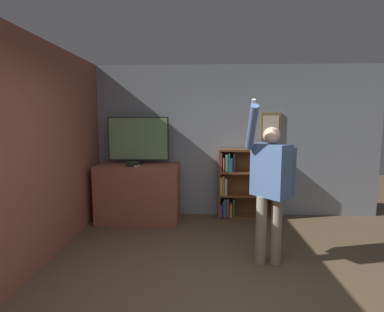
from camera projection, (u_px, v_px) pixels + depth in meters
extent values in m
cube|color=gray|center=(210.00, 141.00, 5.42)|extent=(6.06, 0.06, 2.70)
cube|color=olive|center=(271.00, 126.00, 5.30)|extent=(0.35, 0.02, 0.47)
cube|color=beige|center=(271.00, 126.00, 5.28)|extent=(0.27, 0.01, 0.37)
cube|color=#93513D|center=(59.00, 149.00, 4.00)|extent=(0.06, 4.53, 2.70)
cube|color=#93513D|center=(139.00, 192.00, 5.17)|extent=(1.38, 0.69, 0.98)
cylinder|color=black|center=(139.00, 163.00, 5.18)|extent=(0.22, 0.22, 0.03)
cylinder|color=black|center=(139.00, 161.00, 5.17)|extent=(0.06, 0.06, 0.05)
cube|color=black|center=(138.00, 139.00, 5.12)|extent=(1.04, 0.04, 0.74)
cube|color=#6B9360|center=(138.00, 139.00, 5.10)|extent=(1.00, 0.01, 0.71)
cube|color=black|center=(133.00, 164.00, 4.92)|extent=(0.19, 0.20, 0.07)
cube|color=white|center=(137.00, 166.00, 4.86)|extent=(0.06, 0.14, 0.02)
cube|color=brown|center=(219.00, 183.00, 5.31)|extent=(0.04, 0.28, 1.23)
cube|color=brown|center=(273.00, 184.00, 5.28)|extent=(0.04, 0.28, 1.23)
cube|color=brown|center=(245.00, 182.00, 5.43)|extent=(0.99, 0.01, 1.23)
cube|color=brown|center=(245.00, 216.00, 5.37)|extent=(0.92, 0.28, 0.04)
cube|color=brown|center=(246.00, 195.00, 5.32)|extent=(0.92, 0.28, 0.04)
cube|color=brown|center=(246.00, 172.00, 5.27)|extent=(0.92, 0.28, 0.04)
cube|color=brown|center=(247.00, 150.00, 5.22)|extent=(0.92, 0.28, 0.04)
cube|color=#7A3889|center=(221.00, 210.00, 5.35)|extent=(0.03, 0.24, 0.23)
cube|color=#2D569E|center=(223.00, 209.00, 5.33)|extent=(0.02, 0.20, 0.30)
cube|color=#338447|center=(225.00, 207.00, 5.35)|extent=(0.03, 0.26, 0.34)
cube|color=#7A3889|center=(227.00, 207.00, 5.32)|extent=(0.04, 0.21, 0.34)
cube|color=orange|center=(230.00, 210.00, 5.32)|extent=(0.04, 0.20, 0.25)
cube|color=#338447|center=(233.00, 207.00, 5.33)|extent=(0.02, 0.24, 0.33)
cube|color=beige|center=(221.00, 185.00, 5.30)|extent=(0.03, 0.25, 0.31)
cube|color=orange|center=(223.00, 185.00, 5.27)|extent=(0.04, 0.21, 0.33)
cube|color=beige|center=(226.00, 186.00, 5.28)|extent=(0.04, 0.21, 0.29)
cube|color=#7A3889|center=(221.00, 162.00, 5.22)|extent=(0.02, 0.20, 0.33)
cube|color=orange|center=(223.00, 164.00, 5.25)|extent=(0.02, 0.25, 0.24)
cube|color=#5B8E99|center=(226.00, 163.00, 5.24)|extent=(0.04, 0.23, 0.30)
cube|color=#338447|center=(229.00, 162.00, 5.23)|extent=(0.02, 0.23, 0.33)
cube|color=#2D569E|center=(231.00, 165.00, 5.22)|extent=(0.04, 0.20, 0.24)
cube|color=#232328|center=(233.00, 162.00, 5.24)|extent=(0.03, 0.25, 0.32)
cylinder|color=gray|center=(261.00, 230.00, 3.61)|extent=(0.13, 0.13, 0.84)
cylinder|color=gray|center=(276.00, 230.00, 3.60)|extent=(0.13, 0.13, 0.84)
cube|color=#4C6B9E|center=(271.00, 170.00, 3.52)|extent=(0.45, 0.48, 0.63)
sphere|color=beige|center=(272.00, 135.00, 3.47)|extent=(0.20, 0.20, 0.20)
cylinder|color=#4C6B9E|center=(292.00, 172.00, 3.51)|extent=(0.09, 0.09, 0.58)
cylinder|color=#4C6B9E|center=(252.00, 128.00, 3.35)|extent=(0.09, 0.41, 0.53)
cube|color=white|center=(253.00, 105.00, 3.26)|extent=(0.04, 0.09, 0.14)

